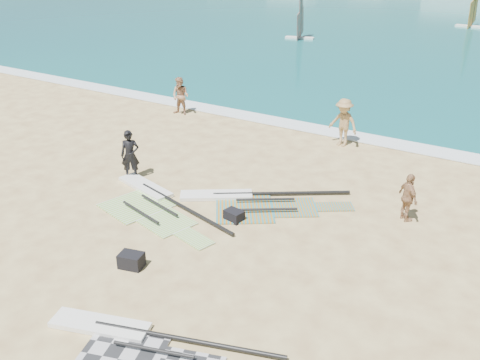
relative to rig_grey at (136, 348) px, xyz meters
The scene contains 13 objects.
ground 3.56m from the rig_grey, 130.89° to the left, with size 300.00×300.00×0.00m, color #E1CA84.
surf_line 15.17m from the rig_grey, 98.83° to the left, with size 300.00×1.20×0.04m, color white.
rig_grey is the anchor object (origin of this frame).
rig_green 6.81m from the rig_grey, 126.95° to the left, with size 5.67×3.00×0.20m.
rig_orange 7.32m from the rig_grey, 100.90° to the left, with size 5.54×4.16×0.20m.
gear_bag_near 3.20m from the rig_grey, 133.45° to the left, with size 0.63×0.46×0.40m, color black.
gear_bag_far 6.01m from the rig_grey, 101.75° to the left, with size 0.57×0.40×0.34m, color black.
person_wetsuit 9.00m from the rig_grey, 132.49° to the left, with size 0.66×0.43×1.82m, color black.
beachgoer_left 16.42m from the rig_grey, 123.93° to the left, with size 0.89×0.69×1.84m, color #AB7C5C.
beachgoer_mid 13.79m from the rig_grey, 93.47° to the left, with size 1.30×0.75×2.01m, color #A17E4F.
beachgoer_back 9.32m from the rig_grey, 69.36° to the left, with size 0.91×0.38×1.55m, color #A57853.
windsurfer_left 37.86m from the rig_grey, 110.55° to the left, with size 2.49×2.85×4.37m.
windsurfer_centre 49.51m from the rig_grey, 92.48° to the left, with size 2.73×3.31×4.94m.
Camera 1 is at (8.86, -9.05, 8.07)m, focal length 40.00 mm.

